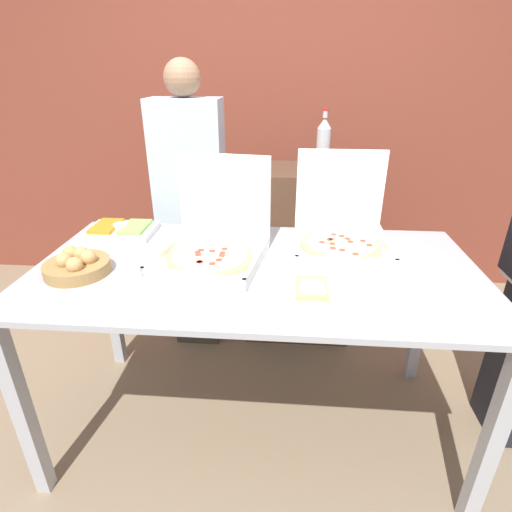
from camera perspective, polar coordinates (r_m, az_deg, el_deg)
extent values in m
plane|color=#847056|center=(2.28, 0.00, -22.59)|extent=(16.00, 16.00, 0.00)
cube|color=brown|center=(3.24, 2.52, 20.07)|extent=(10.00, 0.06, 2.80)
cube|color=#A8AAB2|center=(1.72, 0.00, -1.88)|extent=(1.90, 0.96, 0.02)
cube|color=#A8AAB2|center=(1.95, -30.37, -18.72)|extent=(0.06, 0.06, 0.89)
cube|color=#A8AAB2|center=(1.83, 30.58, -21.97)|extent=(0.06, 0.06, 0.89)
cube|color=#A8AAB2|center=(2.53, -20.04, -5.86)|extent=(0.06, 0.06, 0.89)
cube|color=#A8AAB2|center=(2.45, 22.59, -7.50)|extent=(0.06, 0.06, 0.89)
cube|color=white|center=(1.90, 11.97, 1.07)|extent=(0.43, 0.43, 0.02)
cube|color=white|center=(1.71, 12.76, -0.81)|extent=(0.43, 0.02, 0.04)
cube|color=white|center=(1.88, 5.83, 2.15)|extent=(0.02, 0.43, 0.04)
cube|color=white|center=(1.93, 18.10, 1.63)|extent=(0.02, 0.43, 0.04)
cube|color=white|center=(2.04, 11.87, 9.07)|extent=(0.43, 0.02, 0.40)
cylinder|color=#DBB26B|center=(1.90, 12.02, 1.59)|extent=(0.38, 0.38, 0.02)
cylinder|color=beige|center=(1.89, 12.05, 1.90)|extent=(0.32, 0.32, 0.00)
cylinder|color=#C13D2D|center=(1.90, 13.32, 2.01)|extent=(0.03, 0.03, 0.00)
cylinder|color=#C13D2D|center=(1.93, 15.01, 2.12)|extent=(0.03, 0.03, 0.00)
cylinder|color=#C13D2D|center=(1.94, 12.93, 2.44)|extent=(0.03, 0.03, 0.00)
cylinder|color=#C13D2D|center=(1.96, 12.13, 2.82)|extent=(0.03, 0.03, 0.00)
cylinder|color=#C13D2D|center=(1.97, 11.03, 3.04)|extent=(0.03, 0.03, 0.00)
cylinder|color=#C13D2D|center=(1.91, 10.70, 2.40)|extent=(0.03, 0.03, 0.00)
cylinder|color=#C13D2D|center=(1.91, 10.45, 2.32)|extent=(0.03, 0.03, 0.00)
cylinder|color=#C13D2D|center=(1.87, 9.41, 1.96)|extent=(0.03, 0.03, 0.00)
cylinder|color=#C13D2D|center=(1.86, 10.86, 1.74)|extent=(0.03, 0.03, 0.00)
cylinder|color=#C13D2D|center=(1.82, 10.92, 1.12)|extent=(0.03, 0.03, 0.00)
cylinder|color=#C13D2D|center=(1.81, 12.19, 0.85)|extent=(0.03, 0.03, 0.00)
cylinder|color=#C13D2D|center=(1.78, 14.03, 0.28)|extent=(0.03, 0.03, 0.00)
cylinder|color=#C13D2D|center=(1.89, 15.89, 1.50)|extent=(0.03, 0.03, 0.00)
cube|color=white|center=(1.75, -6.52, -0.79)|extent=(0.50, 0.50, 0.02)
cube|color=white|center=(1.56, -9.11, -3.05)|extent=(0.43, 0.08, 0.04)
cube|color=white|center=(1.81, -12.79, 0.75)|extent=(0.08, 0.43, 0.04)
cube|color=white|center=(1.68, 0.15, -0.60)|extent=(0.08, 0.43, 0.04)
cube|color=white|center=(1.87, -4.53, 8.14)|extent=(0.43, 0.08, 0.41)
cylinder|color=#DBB26B|center=(1.74, -6.55, -0.22)|extent=(0.38, 0.38, 0.02)
cylinder|color=beige|center=(1.73, -6.57, 0.10)|extent=(0.33, 0.33, 0.00)
cylinder|color=#C13D2D|center=(1.72, -4.88, 0.08)|extent=(0.03, 0.03, 0.00)
cylinder|color=#C13D2D|center=(1.75, -4.81, 0.47)|extent=(0.03, 0.03, 0.00)
cylinder|color=#C13D2D|center=(1.78, -4.50, 1.03)|extent=(0.03, 0.03, 0.00)
cylinder|color=#C13D2D|center=(1.77, -6.27, 0.72)|extent=(0.03, 0.03, 0.00)
cylinder|color=#C13D2D|center=(1.78, -7.87, 0.85)|extent=(0.03, 0.03, 0.00)
cylinder|color=#C13D2D|center=(1.76, -8.33, 0.56)|extent=(0.03, 0.03, 0.00)
cylinder|color=#C13D2D|center=(1.74, -8.24, 0.19)|extent=(0.03, 0.03, 0.00)
cylinder|color=#C13D2D|center=(1.68, -8.18, -0.82)|extent=(0.03, 0.03, 0.00)
cylinder|color=#C13D2D|center=(1.67, -7.95, -0.85)|extent=(0.03, 0.03, 0.00)
cylinder|color=#C13D2D|center=(1.65, -6.26, -1.08)|extent=(0.03, 0.03, 0.00)
cylinder|color=#C13D2D|center=(1.68, -5.33, -0.55)|extent=(0.03, 0.03, 0.00)
cylinder|color=white|center=(1.54, 7.95, -4.99)|extent=(0.21, 0.21, 0.01)
cube|color=#DBB26B|center=(1.53, 7.98, -4.57)|extent=(0.12, 0.17, 0.02)
cube|color=beige|center=(1.52, 8.03, -4.42)|extent=(0.09, 0.12, 0.01)
cube|color=white|center=(2.17, -18.69, 3.41)|extent=(0.34, 0.24, 0.03)
cube|color=orange|center=(2.19, -20.62, 3.99)|extent=(0.12, 0.20, 0.02)
cube|color=#8CC65B|center=(2.13, -16.87, 3.96)|extent=(0.12, 0.20, 0.02)
cylinder|color=white|center=(2.16, -18.78, 4.08)|extent=(0.07, 0.07, 0.02)
cylinder|color=#9E7542|center=(1.81, -24.16, -1.51)|extent=(0.26, 0.26, 0.05)
sphere|color=tan|center=(1.78, -22.86, -0.18)|extent=(0.06, 0.06, 0.06)
sphere|color=tan|center=(1.82, -23.70, 0.28)|extent=(0.06, 0.06, 0.06)
sphere|color=tan|center=(1.85, -25.01, 0.36)|extent=(0.06, 0.06, 0.06)
sphere|color=tan|center=(1.79, -25.76, -0.57)|extent=(0.06, 0.06, 0.06)
sphere|color=tan|center=(1.73, -24.53, -1.15)|extent=(0.06, 0.06, 0.06)
cube|color=#4C3323|center=(2.68, 6.12, 0.35)|extent=(0.68, 0.46, 1.14)
cylinder|color=#B7BCC1|center=(2.53, 9.54, 14.95)|extent=(0.08, 0.08, 0.23)
cone|color=#B7BCC1|center=(2.51, 9.79, 18.21)|extent=(0.08, 0.08, 0.06)
cylinder|color=#B7BCC1|center=(2.50, 9.87, 19.33)|extent=(0.03, 0.03, 0.04)
cylinder|color=red|center=(2.50, 9.92, 19.92)|extent=(0.03, 0.03, 0.01)
cylinder|color=silver|center=(2.35, 11.22, 12.69)|extent=(0.07, 0.07, 0.12)
cylinder|color=silver|center=(2.33, 11.35, 14.17)|extent=(0.06, 0.06, 0.00)
cylinder|color=gold|center=(2.40, 9.37, 13.10)|extent=(0.07, 0.07, 0.12)
cylinder|color=silver|center=(2.39, 9.48, 14.55)|extent=(0.06, 0.06, 0.00)
cube|color=#473D33|center=(2.65, -8.44, -3.72)|extent=(0.28, 0.20, 0.84)
cube|color=silver|center=(2.38, -9.64, 12.82)|extent=(0.40, 0.22, 0.71)
sphere|color=#9E7556|center=(2.33, -10.51, 23.77)|extent=(0.20, 0.20, 0.20)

